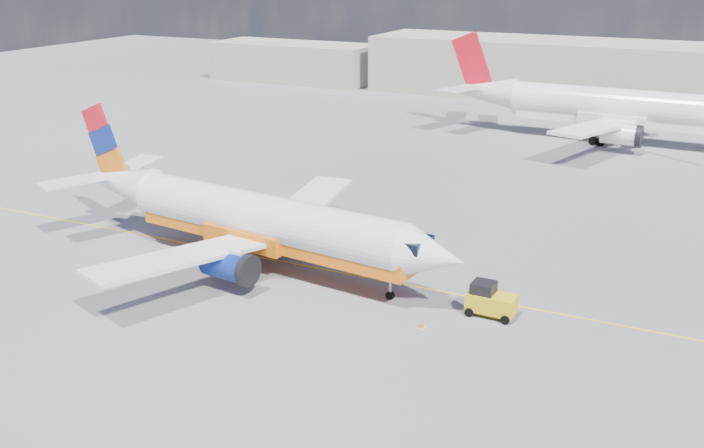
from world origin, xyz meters
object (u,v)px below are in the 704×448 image
at_px(main_jet, 254,219).
at_px(gse_tug, 490,300).
at_px(second_jet, 615,108).
at_px(traffic_cone, 421,324).

xyz_separation_m(main_jet, gse_tug, (16.09, -0.69, -2.21)).
xyz_separation_m(main_jet, second_jet, (15.43, 47.44, 0.58)).
bearing_deg(traffic_cone, second_jet, 87.55).
relative_size(main_jet, gse_tug, 11.24).
bearing_deg(gse_tug, second_jet, 92.32).
bearing_deg(second_jet, main_jet, -106.14).
distance_m(main_jet, traffic_cone, 14.10).
xyz_separation_m(gse_tug, traffic_cone, (-2.86, -3.27, -0.66)).
height_order(main_jet, gse_tug, main_jet).
distance_m(second_jet, gse_tug, 48.22).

